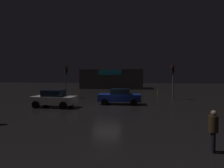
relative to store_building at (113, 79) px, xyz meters
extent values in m
plane|color=black|center=(3.09, -27.36, -2.23)|extent=(120.00, 120.00, 0.00)
cube|color=#4C4742|center=(0.00, 0.01, 0.00)|extent=(14.33, 8.42, 4.46)
cube|color=#33CCF2|center=(0.00, -4.35, 1.46)|extent=(4.97, 0.24, 0.94)
cylinder|color=#595B60|center=(10.37, -20.47, -0.11)|extent=(0.16, 0.16, 4.24)
cube|color=black|center=(10.25, -20.58, 1.57)|extent=(0.41, 0.41, 0.87)
sphere|color=red|center=(10.14, -20.69, 1.84)|extent=(0.20, 0.20, 0.20)
sphere|color=black|center=(10.14, -20.69, 1.57)|extent=(0.20, 0.20, 0.20)
sphere|color=black|center=(10.14, -20.69, 1.31)|extent=(0.20, 0.20, 0.20)
cylinder|color=#595B60|center=(-3.71, -20.59, -0.14)|extent=(0.13, 0.13, 4.19)
cube|color=black|center=(-3.60, -20.70, 1.45)|extent=(0.41, 0.41, 1.01)
sphere|color=black|center=(-3.49, -20.81, 1.75)|extent=(0.20, 0.20, 0.20)
sphere|color=black|center=(-3.49, -20.81, 1.45)|extent=(0.20, 0.20, 0.20)
sphere|color=#19D13F|center=(-3.49, -20.81, 1.14)|extent=(0.20, 0.20, 0.20)
cube|color=navy|center=(4.10, -25.44, -1.53)|extent=(4.39, 1.80, 0.72)
cube|color=black|center=(4.17, -25.44, -0.90)|extent=(1.94, 1.57, 0.55)
cylinder|color=black|center=(5.51, -24.56, -1.90)|extent=(0.68, 0.24, 0.67)
cylinder|color=black|center=(5.55, -26.25, -1.90)|extent=(0.68, 0.24, 0.67)
cylinder|color=black|center=(2.64, -24.62, -1.90)|extent=(0.68, 0.24, 0.67)
cylinder|color=black|center=(2.68, -26.32, -1.90)|extent=(0.68, 0.24, 0.67)
cube|color=silver|center=(-1.80, -28.13, -1.55)|extent=(4.08, 1.84, 0.69)
cube|color=black|center=(-1.83, -28.12, -0.90)|extent=(1.87, 1.58, 0.59)
cylinder|color=black|center=(-0.45, -27.34, -1.89)|extent=(0.69, 0.25, 0.69)
cylinder|color=black|center=(-0.52, -29.02, -1.89)|extent=(0.69, 0.25, 0.69)
cylinder|color=black|center=(-3.09, -27.23, -1.89)|extent=(0.69, 0.25, 0.69)
cylinder|color=black|center=(-3.16, -28.91, -1.89)|extent=(0.69, 0.25, 0.69)
cylinder|color=black|center=(8.77, -36.86, -1.84)|extent=(0.14, 0.14, 0.78)
cylinder|color=black|center=(8.80, -36.70, -1.84)|extent=(0.14, 0.14, 0.78)
cylinder|color=#3F2D19|center=(8.79, -36.78, -1.14)|extent=(0.39, 0.39, 0.62)
sphere|color=tan|center=(8.79, -36.78, -0.73)|extent=(0.21, 0.21, 0.21)
cylinder|color=gold|center=(8.76, -17.94, -1.72)|extent=(0.09, 0.09, 1.03)
camera|label=1|loc=(5.90, -44.09, 0.67)|focal=29.14mm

